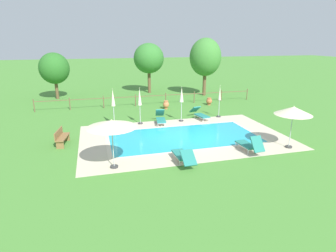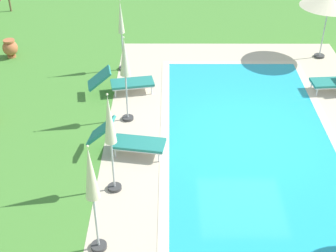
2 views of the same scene
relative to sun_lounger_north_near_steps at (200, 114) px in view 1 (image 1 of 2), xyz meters
The scene contains 21 objects.
ground_plane 4.29m from the sun_lounger_north_near_steps, 124.27° to the right, with size 160.00×160.00×0.00m, color #478433.
pool_deck_paving 4.29m from the sun_lounger_north_near_steps, 124.27° to the right, with size 12.13×7.64×0.01m, color beige.
swimming_pool_water 4.29m from the sun_lounger_north_near_steps, 124.27° to the right, with size 8.74×4.25×0.01m, color #23A8C1.
pool_coping_rim 4.29m from the sun_lounger_north_near_steps, 124.27° to the right, with size 9.22×4.73×0.01m.
sun_lounger_north_near_steps is the anchor object (origin of this frame).
sun_lounger_north_mid 7.96m from the sun_lounger_north_near_steps, 117.00° to the right, with size 0.65×2.02×0.83m.
sun_lounger_north_far 3.09m from the sun_lounger_north_near_steps, behind, with size 0.90×2.01×0.91m.
sun_lounger_north_end 6.68m from the sun_lounger_north_near_steps, 88.95° to the right, with size 0.74×1.86×1.02m.
patio_umbrella_open_foreground 9.73m from the sun_lounger_north_near_steps, 135.25° to the right, with size 2.23×2.23×2.28m.
patio_umbrella_open_by_bench 7.34m from the sun_lounger_north_near_steps, 69.20° to the right, with size 1.92×1.92×2.31m.
patio_umbrella_closed_row_west 1.95m from the sun_lounger_north_near_steps, ahead, with size 0.32×0.32×2.41m.
patio_umbrella_closed_row_mid_west 4.67m from the sun_lounger_north_near_steps, behind, with size 0.32×0.32×2.53m.
patio_umbrella_closed_row_centre 6.38m from the sun_lounger_north_near_steps, behind, with size 0.32×0.32×2.53m.
patio_umbrella_closed_row_mid_east 2.05m from the sun_lounger_north_near_steps, behind, with size 0.32×0.32×2.49m.
wooden_bench_lawn_side 9.84m from the sun_lounger_north_near_steps, 162.13° to the right, with size 0.69×1.55×0.87m.
terracotta_urn_near_fence 4.83m from the sun_lounger_north_near_steps, 58.77° to the left, with size 0.52×0.52×0.65m.
terracotta_urn_by_tree 4.03m from the sun_lounger_north_near_steps, 113.67° to the left, with size 0.51×0.51×0.70m.
perimeter_fence 5.99m from the sun_lounger_north_near_steps, 115.39° to the left, with size 19.29×0.08×1.05m.
tree_far_west 12.17m from the sun_lounger_north_near_steps, 97.05° to the left, with size 3.23×3.23×5.32m.
tree_west_mid 10.07m from the sun_lounger_north_near_steps, 65.98° to the left, with size 3.21×3.21×5.84m.
tree_centre 15.46m from the sun_lounger_north_near_steps, 135.82° to the left, with size 2.84×2.84×4.48m.
Camera 1 is at (-5.06, -15.08, 5.55)m, focal length 29.85 mm.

